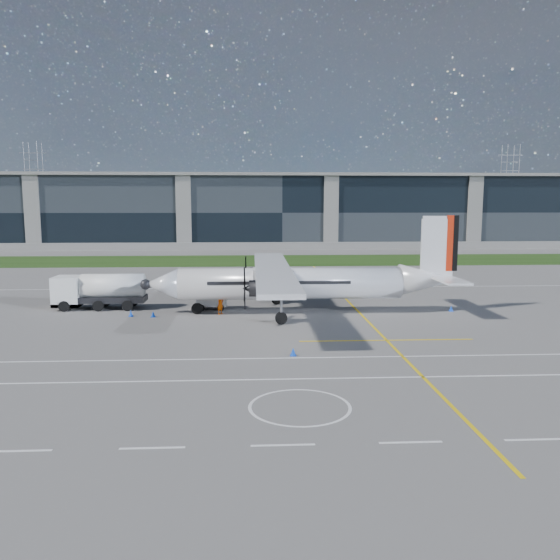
{
  "coord_description": "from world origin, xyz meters",
  "views": [
    {
      "loc": [
        -6.12,
        -41.93,
        9.23
      ],
      "look_at": [
        -3.88,
        2.44,
        3.05
      ],
      "focal_mm": 35.0,
      "sensor_mm": 36.0,
      "label": 1
    }
  ],
  "objects_px": {
    "safety_cone_fwd": "(131,313)",
    "fuel_tanker_truck": "(93,291)",
    "pylon_west": "(35,187)",
    "safety_cone_portwing": "(293,352)",
    "baggage_tug": "(212,300)",
    "safety_cone_tail": "(451,308)",
    "safety_cone_nose_port": "(153,314)",
    "pylon_east": "(509,188)",
    "turboprop_aircraft": "(302,265)",
    "safety_cone_stbdwing": "(275,285)",
    "ground_crew_person": "(220,302)"
  },
  "relations": [
    {
      "from": "safety_cone_fwd",
      "to": "fuel_tanker_truck",
      "type": "bearing_deg",
      "value": 138.46
    },
    {
      "from": "safety_cone_fwd",
      "to": "pylon_west",
      "type": "bearing_deg",
      "value": 113.45
    },
    {
      "from": "fuel_tanker_truck",
      "to": "safety_cone_portwing",
      "type": "xyz_separation_m",
      "value": [
        16.6,
        -16.07,
        -1.31
      ]
    },
    {
      "from": "baggage_tug",
      "to": "safety_cone_fwd",
      "type": "distance_m",
      "value": 7.07
    },
    {
      "from": "safety_cone_tail",
      "to": "safety_cone_nose_port",
      "type": "relative_size",
      "value": 1.0
    },
    {
      "from": "pylon_east",
      "to": "turboprop_aircraft",
      "type": "xyz_separation_m",
      "value": [
        -86.96,
        -146.27,
        -10.85
      ]
    },
    {
      "from": "baggage_tug",
      "to": "safety_cone_stbdwing",
      "type": "height_order",
      "value": "baggage_tug"
    },
    {
      "from": "baggage_tug",
      "to": "safety_cone_tail",
      "type": "xyz_separation_m",
      "value": [
        20.86,
        -1.92,
        -0.59
      ]
    },
    {
      "from": "safety_cone_fwd",
      "to": "safety_cone_nose_port",
      "type": "bearing_deg",
      "value": -10.57
    },
    {
      "from": "fuel_tanker_truck",
      "to": "safety_cone_nose_port",
      "type": "xyz_separation_m",
      "value": [
        5.91,
        -3.92,
        -1.31
      ]
    },
    {
      "from": "baggage_tug",
      "to": "safety_cone_portwing",
      "type": "relative_size",
      "value": 5.62
    },
    {
      "from": "pylon_east",
      "to": "safety_cone_fwd",
      "type": "xyz_separation_m",
      "value": [
        -101.25,
        -146.98,
        -14.75
      ]
    },
    {
      "from": "pylon_west",
      "to": "ground_crew_person",
      "type": "distance_m",
      "value": 163.38
    },
    {
      "from": "safety_cone_fwd",
      "to": "safety_cone_nose_port",
      "type": "relative_size",
      "value": 1.0
    },
    {
      "from": "safety_cone_tail",
      "to": "safety_cone_nose_port",
      "type": "bearing_deg",
      "value": -177.35
    },
    {
      "from": "pylon_west",
      "to": "safety_cone_fwd",
      "type": "height_order",
      "value": "pylon_west"
    },
    {
      "from": "pylon_west",
      "to": "turboprop_aircraft",
      "type": "bearing_deg",
      "value": -61.92
    },
    {
      "from": "safety_cone_portwing",
      "to": "safety_cone_nose_port",
      "type": "bearing_deg",
      "value": 131.33
    },
    {
      "from": "pylon_east",
      "to": "safety_cone_stbdwing",
      "type": "height_order",
      "value": "pylon_east"
    },
    {
      "from": "safety_cone_nose_port",
      "to": "safety_cone_stbdwing",
      "type": "bearing_deg",
      "value": 55.3
    },
    {
      "from": "turboprop_aircraft",
      "to": "ground_crew_person",
      "type": "distance_m",
      "value": 7.56
    },
    {
      "from": "fuel_tanker_truck",
      "to": "safety_cone_fwd",
      "type": "relative_size",
      "value": 16.67
    },
    {
      "from": "ground_crew_person",
      "to": "safety_cone_portwing",
      "type": "relative_size",
      "value": 4.34
    },
    {
      "from": "fuel_tanker_truck",
      "to": "ground_crew_person",
      "type": "distance_m",
      "value": 11.8
    },
    {
      "from": "fuel_tanker_truck",
      "to": "safety_cone_tail",
      "type": "height_order",
      "value": "fuel_tanker_truck"
    },
    {
      "from": "pylon_east",
      "to": "safety_cone_portwing",
      "type": "height_order",
      "value": "pylon_east"
    },
    {
      "from": "fuel_tanker_truck",
      "to": "turboprop_aircraft",
      "type": "bearing_deg",
      "value": -8.85
    },
    {
      "from": "pylon_east",
      "to": "ground_crew_person",
      "type": "distance_m",
      "value": 174.49
    },
    {
      "from": "safety_cone_stbdwing",
      "to": "safety_cone_nose_port",
      "type": "height_order",
      "value": "same"
    },
    {
      "from": "turboprop_aircraft",
      "to": "safety_cone_fwd",
      "type": "xyz_separation_m",
      "value": [
        -14.29,
        -0.71,
        -3.9
      ]
    },
    {
      "from": "pylon_east",
      "to": "safety_cone_tail",
      "type": "xyz_separation_m",
      "value": [
        -73.9,
        -146.15,
        -14.75
      ]
    },
    {
      "from": "safety_cone_nose_port",
      "to": "safety_cone_portwing",
      "type": "height_order",
      "value": "same"
    },
    {
      "from": "pylon_west",
      "to": "safety_cone_stbdwing",
      "type": "xyz_separation_m",
      "value": [
        76.33,
        -131.89,
        -14.75
      ]
    },
    {
      "from": "pylon_east",
      "to": "safety_cone_nose_port",
      "type": "bearing_deg",
      "value": -124.0
    },
    {
      "from": "pylon_east",
      "to": "pylon_west",
      "type": "bearing_deg",
      "value": 180.0
    },
    {
      "from": "turboprop_aircraft",
      "to": "safety_cone_stbdwing",
      "type": "xyz_separation_m",
      "value": [
        -1.71,
        14.38,
        -3.9
      ]
    },
    {
      "from": "pylon_east",
      "to": "safety_cone_nose_port",
      "type": "distance_m",
      "value": 178.32
    },
    {
      "from": "ground_crew_person",
      "to": "fuel_tanker_truck",
      "type": "bearing_deg",
      "value": 108.12
    },
    {
      "from": "fuel_tanker_truck",
      "to": "baggage_tug",
      "type": "xyz_separation_m",
      "value": [
        10.51,
        -0.82,
        -0.72
      ]
    },
    {
      "from": "safety_cone_nose_port",
      "to": "baggage_tug",
      "type": "bearing_deg",
      "value": 33.96
    },
    {
      "from": "turboprop_aircraft",
      "to": "safety_cone_tail",
      "type": "bearing_deg",
      "value": 0.5
    },
    {
      "from": "turboprop_aircraft",
      "to": "safety_cone_tail",
      "type": "height_order",
      "value": "turboprop_aircraft"
    },
    {
      "from": "turboprop_aircraft",
      "to": "safety_cone_stbdwing",
      "type": "relative_size",
      "value": 55.35
    },
    {
      "from": "pylon_west",
      "to": "turboprop_aircraft",
      "type": "relative_size",
      "value": 1.08
    },
    {
      "from": "pylon_east",
      "to": "fuel_tanker_truck",
      "type": "distance_m",
      "value": 178.41
    },
    {
      "from": "safety_cone_stbdwing",
      "to": "safety_cone_portwing",
      "type": "height_order",
      "value": "same"
    },
    {
      "from": "ground_crew_person",
      "to": "safety_cone_tail",
      "type": "xyz_separation_m",
      "value": [
        19.97,
        0.27,
        -0.83
      ]
    },
    {
      "from": "pylon_west",
      "to": "safety_cone_tail",
      "type": "height_order",
      "value": "pylon_west"
    },
    {
      "from": "baggage_tug",
      "to": "safety_cone_portwing",
      "type": "distance_m",
      "value": 16.43
    },
    {
      "from": "safety_cone_tail",
      "to": "pylon_east",
      "type": "bearing_deg",
      "value": 63.18
    }
  ]
}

